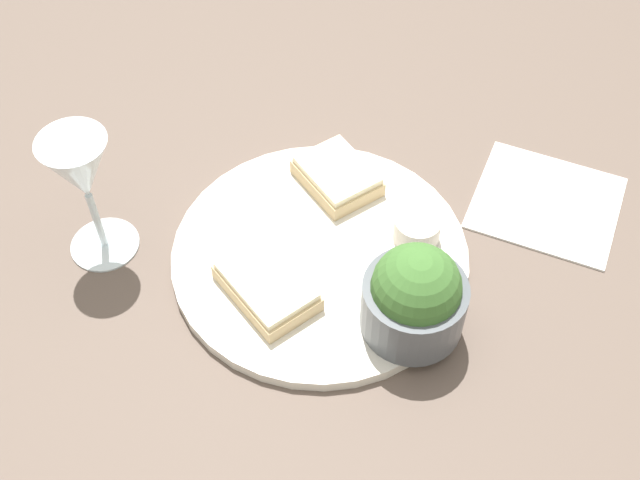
% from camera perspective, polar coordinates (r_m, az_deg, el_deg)
% --- Properties ---
extents(ground_plane, '(4.00, 4.00, 0.00)m').
position_cam_1_polar(ground_plane, '(0.87, 0.00, -1.40)').
color(ground_plane, brown).
extents(dinner_plate, '(0.32, 0.32, 0.01)m').
position_cam_1_polar(dinner_plate, '(0.86, 0.00, -1.11)').
color(dinner_plate, silver).
rests_on(dinner_plate, ground_plane).
extents(salad_bowl, '(0.10, 0.10, 0.10)m').
position_cam_1_polar(salad_bowl, '(0.77, 6.75, -4.02)').
color(salad_bowl, '#4C5156').
rests_on(salad_bowl, dinner_plate).
extents(sauce_ramekin, '(0.05, 0.05, 0.03)m').
position_cam_1_polar(sauce_ramekin, '(0.86, 6.92, 0.82)').
color(sauce_ramekin, beige).
rests_on(sauce_ramekin, dinner_plate).
extents(cheese_toast_near, '(0.11, 0.07, 0.03)m').
position_cam_1_polar(cheese_toast_near, '(0.82, -3.80, -3.27)').
color(cheese_toast_near, '#D1B27F').
rests_on(cheese_toast_near, dinner_plate).
extents(cheese_toast_far, '(0.09, 0.07, 0.03)m').
position_cam_1_polar(cheese_toast_far, '(0.91, 1.23, 4.58)').
color(cheese_toast_far, '#D1B27F').
rests_on(cheese_toast_far, dinner_plate).
extents(wine_glass, '(0.07, 0.07, 0.16)m').
position_cam_1_polar(wine_glass, '(0.83, -16.58, 4.39)').
color(wine_glass, silver).
rests_on(wine_glass, ground_plane).
extents(napkin, '(0.21, 0.21, 0.01)m').
position_cam_1_polar(napkin, '(0.95, 15.81, 2.63)').
color(napkin, white).
rests_on(napkin, ground_plane).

